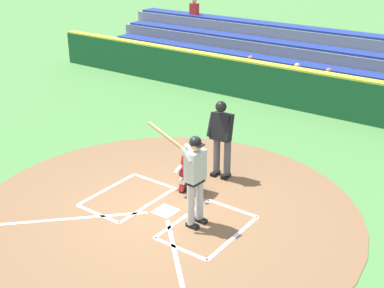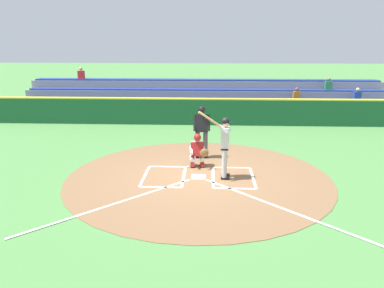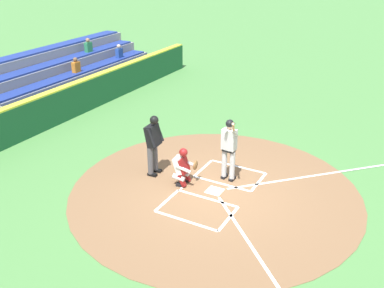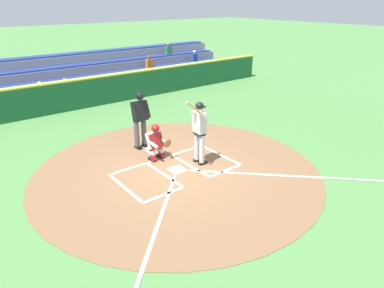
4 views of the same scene
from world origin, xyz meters
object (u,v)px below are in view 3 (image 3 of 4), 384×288
(batter, at_px, (229,146))
(baseball, at_px, (182,189))
(catcher, at_px, (183,166))
(plate_umpire, at_px, (153,141))

(batter, relative_size, baseball, 28.76)
(batter, bearing_deg, baseball, -38.41)
(catcher, xyz_separation_m, plate_umpire, (-0.10, -1.04, 0.49))
(catcher, relative_size, plate_umpire, 0.61)
(batter, distance_m, plate_umpire, 2.19)
(catcher, height_order, plate_umpire, plate_umpire)
(baseball, bearing_deg, batter, 141.59)
(batter, distance_m, catcher, 1.41)
(batter, xyz_separation_m, catcher, (0.83, -1.02, -0.51))
(batter, relative_size, catcher, 1.88)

